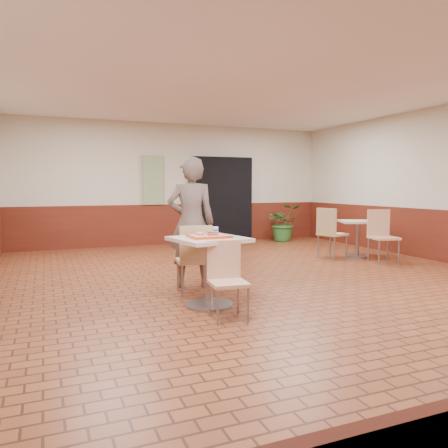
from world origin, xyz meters
name	(u,v)px	position (x,y,z in m)	size (l,w,h in m)	color
room_shell	(272,183)	(0.00, 0.00, 1.50)	(8.01, 10.01, 3.01)	brown
wainscot_band	(272,251)	(0.00, 0.00, 0.50)	(8.00, 10.00, 1.00)	#551C10
corridor_doorway	(222,200)	(1.20, 4.88, 1.10)	(1.60, 0.22, 2.20)	black
promo_poster	(153,180)	(-0.60, 4.94, 1.60)	(0.50, 0.03, 1.20)	gray
main_table	(209,260)	(-1.25, -0.73, 0.57)	(0.80, 0.80, 0.84)	beige
chair_main_front	(227,275)	(-1.24, -1.24, 0.48)	(0.43, 0.43, 0.85)	#DEA885
chair_main_back	(195,256)	(-1.24, -0.13, 0.53)	(0.49, 0.49, 0.94)	tan
customer	(191,223)	(-1.13, 0.33, 0.93)	(0.68, 0.45, 1.87)	#6A5852
serving_tray	(209,236)	(-1.25, -0.73, 0.86)	(0.48, 0.37, 0.03)	#C23E0E
ring_donut	(200,233)	(-1.35, -0.67, 0.89)	(0.11, 0.11, 0.03)	#E59053
long_john_donut	(213,233)	(-1.22, -0.76, 0.89)	(0.16, 0.07, 0.05)	#BD6437
paper_cup	(216,230)	(-1.13, -0.64, 0.92)	(0.07, 0.07, 0.09)	white
second_table	(358,232)	(2.89, 1.61, 0.50)	(0.70, 0.70, 0.74)	beige
chair_second_left	(330,230)	(2.24, 1.66, 0.57)	(0.59, 0.59, 1.02)	tan
chair_second_front	(381,233)	(2.90, 0.93, 0.56)	(0.55, 0.55, 1.00)	#D9A782
potted_plant	(284,223)	(2.76, 4.40, 0.49)	(0.88, 0.76, 0.97)	#2A6629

